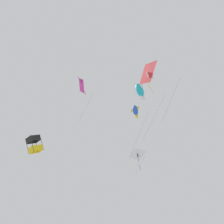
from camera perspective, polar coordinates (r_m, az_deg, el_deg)
kite_delta_low_drifter at (r=23.46m, az=9.45°, el=9.84°), size 4.03×4.01×8.71m
kite_fish_highest at (r=30.35m, az=7.23°, el=5.63°), size 4.15×3.48×10.11m
kite_delta_upper_right at (r=33.39m, az=6.71°, el=-10.92°), size 2.18×1.39×4.36m
kite_fish_near_right at (r=25.97m, az=6.09°, el=0.42°), size 2.29×1.86×7.21m
kite_box_far_centre at (r=31.03m, az=-19.52°, el=-7.91°), size 2.30×2.65×2.60m
kite_diamond_mid_left at (r=28.06m, az=-7.91°, el=6.81°), size 2.24×1.96×7.30m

